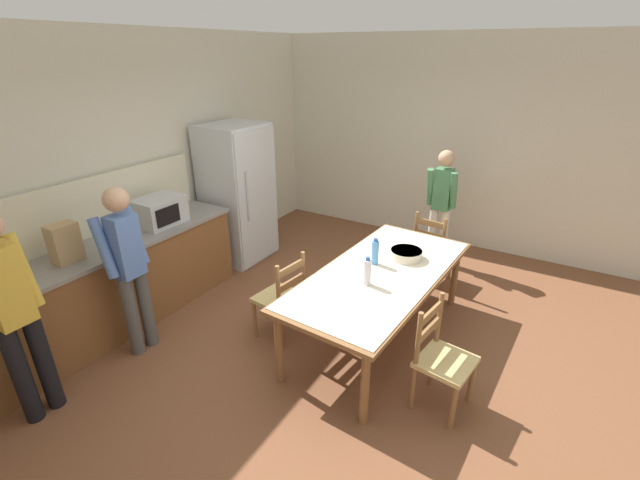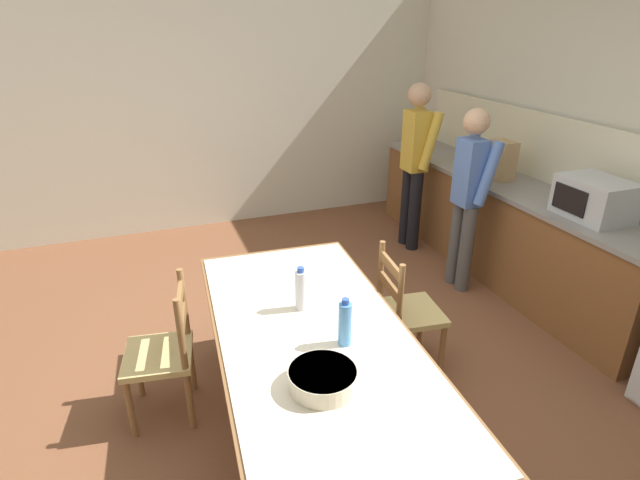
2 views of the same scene
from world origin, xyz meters
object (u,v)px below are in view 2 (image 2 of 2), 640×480
object	(u,v)px
bottle_near_centre	(301,290)
person_at_sink	(415,159)
microwave	(595,199)
serving_bowl	(323,377)
dining_table	(315,345)
person_at_counter	(468,192)
paper_bag	(502,160)
chair_side_far_left	(406,311)
bottle_off_centre	(345,323)
chair_side_near_left	(164,353)

from	to	relation	value
bottle_near_centre	person_at_sink	world-z (taller)	person_at_sink
microwave	serving_bowl	size ratio (longest dim) A/B	1.56
dining_table	serving_bowl	world-z (taller)	serving_bowl
bottle_near_centre	serving_bowl	size ratio (longest dim) A/B	0.84
microwave	person_at_counter	size ratio (longest dim) A/B	0.31
paper_bag	chair_side_far_left	size ratio (longest dim) A/B	0.40
paper_bag	chair_side_far_left	distance (m)	2.01
bottle_off_centre	serving_bowl	bearing A→B (deg)	-39.65
chair_side_near_left	person_at_sink	bearing A→B (deg)	131.01
dining_table	bottle_near_centre	xyz separation A→B (m)	(-0.28, 0.02, 0.19)
chair_side_near_left	person_at_counter	distance (m)	2.81
paper_bag	dining_table	bearing A→B (deg)	-57.25
bottle_near_centre	bottle_off_centre	size ratio (longest dim) A/B	1.00
paper_bag	dining_table	xyz separation A→B (m)	(1.55, -2.40, -0.41)
bottle_near_centre	chair_side_near_left	world-z (taller)	bottle_near_centre
chair_side_near_left	dining_table	bearing A→B (deg)	62.86
paper_bag	bottle_off_centre	distance (m)	2.83
microwave	dining_table	world-z (taller)	microwave
paper_bag	bottle_off_centre	bearing A→B (deg)	-53.84
bottle_near_centre	person_at_sink	bearing A→B (deg)	136.20
chair_side_far_left	person_at_counter	size ratio (longest dim) A/B	0.56
microwave	person_at_counter	world-z (taller)	person_at_counter
microwave	bottle_near_centre	size ratio (longest dim) A/B	1.85
chair_side_far_left	bottle_near_centre	bearing A→B (deg)	108.90
serving_bowl	person_at_counter	world-z (taller)	person_at_counter
person_at_sink	chair_side_far_left	bearing A→B (deg)	-120.83
serving_bowl	chair_side_near_left	xyz separation A→B (m)	(-0.95, -0.67, -0.36)
chair_side_far_left	person_at_sink	distance (m)	2.16
paper_bag	serving_bowl	world-z (taller)	paper_bag
serving_bowl	chair_side_near_left	world-z (taller)	chair_side_near_left
chair_side_near_left	bottle_near_centre	bearing A→B (deg)	79.53
dining_table	person_at_counter	xyz separation A→B (m)	(-1.31, 1.89, 0.24)
bottle_near_centre	chair_side_far_left	xyz separation A→B (m)	(-0.18, 0.82, -0.43)
microwave	serving_bowl	world-z (taller)	microwave
microwave	bottle_off_centre	bearing A→B (deg)	-74.92
serving_bowl	chair_side_near_left	size ratio (longest dim) A/B	0.35
person_at_sink	dining_table	bearing A→B (deg)	-130.25
serving_bowl	chair_side_far_left	world-z (taller)	chair_side_far_left
microwave	person_at_sink	size ratio (longest dim) A/B	0.29
bottle_near_centre	chair_side_near_left	xyz separation A→B (m)	(-0.28, -0.79, -0.43)
bottle_near_centre	serving_bowl	bearing A→B (deg)	-10.14
paper_bag	dining_table	size ratio (longest dim) A/B	0.15
microwave	bottle_near_centre	distance (m)	2.41
bottle_near_centre	chair_side_far_left	world-z (taller)	bottle_near_centre
bottle_off_centre	person_at_sink	xyz separation A→B (m)	(-2.38, 1.79, 0.10)
serving_bowl	person_at_counter	xyz separation A→B (m)	(-1.70, 1.99, 0.12)
bottle_off_centre	dining_table	bearing A→B (deg)	-135.06
microwave	person_at_counter	xyz separation A→B (m)	(-0.81, -0.52, -0.15)
bottle_off_centre	chair_side_far_left	distance (m)	1.02
bottle_near_centre	chair_side_far_left	bearing A→B (deg)	102.18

